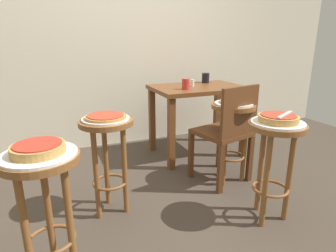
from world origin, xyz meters
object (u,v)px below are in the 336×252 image
(stool_foreground, at_px, (275,151))
(wooden_chair, at_px, (227,130))
(pizza_middle, at_px, (38,148))
(serving_plate_leftside, at_px, (106,119))
(serving_plate_middle, at_px, (39,154))
(pizza_leftside, at_px, (106,116))
(condiment_shaker, at_px, (192,83))
(dining_table, at_px, (198,99))
(cup_far_edge, at_px, (206,78))
(pizza_server_knife, at_px, (285,114))
(serving_plate_foreground, at_px, (278,123))
(stool_middle, at_px, (44,192))
(serving_plate_rear, at_px, (234,103))
(pizza_foreground, at_px, (278,118))
(stool_rear, at_px, (232,126))
(stool_leftside, at_px, (108,146))
(pizza_rear, at_px, (234,102))
(cup_near_edge, at_px, (186,84))

(stool_foreground, relative_size, wooden_chair, 0.81)
(pizza_middle, height_order, serving_plate_leftside, pizza_middle)
(serving_plate_middle, bearing_deg, pizza_leftside, 51.14)
(pizza_middle, relative_size, condiment_shaker, 3.27)
(dining_table, distance_m, cup_far_edge, 0.32)
(cup_far_edge, bearing_deg, wooden_chair, -107.57)
(dining_table, relative_size, pizza_server_knife, 4.20)
(serving_plate_foreground, distance_m, condiment_shaker, 1.26)
(stool_foreground, xyz_separation_m, pizza_middle, (-1.38, 0.01, 0.22))
(serving_plate_foreground, bearing_deg, cup_far_edge, 78.24)
(serving_plate_foreground, xyz_separation_m, wooden_chair, (0.03, 0.57, -0.22))
(serving_plate_middle, relative_size, pizza_middle, 1.42)
(stool_foreground, distance_m, cup_far_edge, 1.50)
(serving_plate_foreground, bearing_deg, stool_middle, 179.44)
(dining_table, bearing_deg, stool_foreground, -94.90)
(stool_foreground, distance_m, condiment_shaker, 1.29)
(serving_plate_rear, xyz_separation_m, dining_table, (0.03, 0.68, -0.09))
(serving_plate_foreground, relative_size, pizza_foreground, 1.35)
(stool_rear, bearing_deg, wooden_chair, -172.66)
(pizza_middle, xyz_separation_m, stool_leftside, (0.40, 0.49, -0.22))
(serving_plate_foreground, xyz_separation_m, pizza_leftside, (-0.98, 0.51, 0.02))
(stool_middle, distance_m, pizza_leftside, 0.67)
(stool_foreground, relative_size, serving_plate_rear, 2.19)
(stool_foreground, distance_m, serving_plate_foreground, 0.19)
(stool_leftside, height_order, condiment_shaker, condiment_shaker)
(pizza_rear, bearing_deg, serving_plate_middle, -158.75)
(stool_leftside, bearing_deg, pizza_server_knife, -27.50)
(serving_plate_foreground, height_order, serving_plate_middle, same)
(stool_middle, height_order, serving_plate_leftside, serving_plate_leftside)
(cup_near_edge, xyz_separation_m, pizza_server_knife, (0.13, -1.15, -0.04))
(serving_plate_leftside, bearing_deg, pizza_foreground, -27.30)
(pizza_foreground, xyz_separation_m, cup_far_edge, (0.30, 1.44, 0.07))
(stool_foreground, height_order, pizza_rear, pizza_rear)
(stool_rear, bearing_deg, pizza_foreground, -97.40)
(stool_foreground, relative_size, pizza_leftside, 2.52)
(stool_rear, distance_m, condiment_shaker, 0.73)
(stool_leftside, relative_size, pizza_server_knife, 3.11)
(serving_plate_rear, xyz_separation_m, pizza_rear, (0.00, 0.00, 0.02))
(cup_near_edge, bearing_deg, stool_foreground, -85.19)
(condiment_shaker, bearing_deg, serving_plate_foreground, -91.88)
(serving_plate_middle, bearing_deg, dining_table, 39.84)
(serving_plate_leftside, distance_m, cup_near_edge, 1.09)
(serving_plate_foreground, height_order, pizza_foreground, pizza_foreground)
(serving_plate_middle, relative_size, condiment_shaker, 4.65)
(serving_plate_rear, bearing_deg, pizza_server_knife, -94.31)
(pizza_rear, relative_size, condiment_shaker, 3.25)
(serving_plate_middle, distance_m, pizza_rear, 1.56)
(condiment_shaker, bearing_deg, pizza_rear, -87.14)
(condiment_shaker, bearing_deg, pizza_leftside, -143.77)
(stool_middle, relative_size, cup_near_edge, 6.64)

